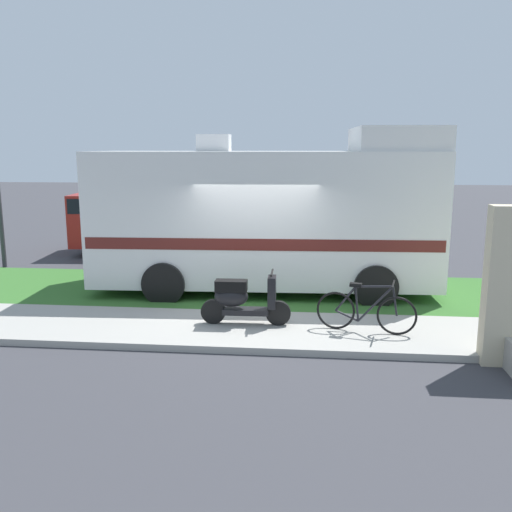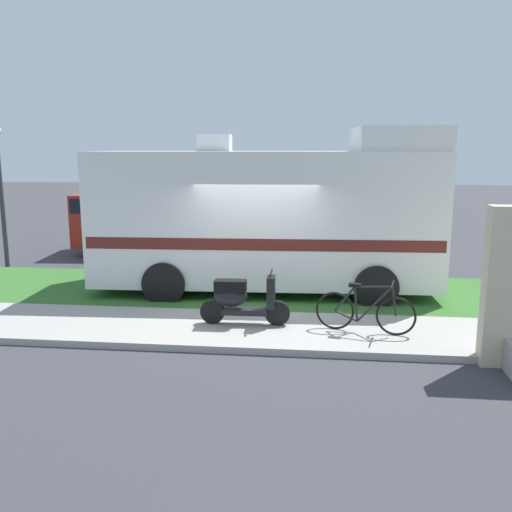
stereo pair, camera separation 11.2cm
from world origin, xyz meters
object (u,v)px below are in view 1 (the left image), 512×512
(pickup_truck_near, at_px, (141,221))
(pickup_truck_far, at_px, (276,212))
(bottle_green, at_px, (485,326))
(motorhome_rv, at_px, (270,216))
(scooter, at_px, (242,299))
(bicycle, at_px, (366,311))

(pickup_truck_near, relative_size, pickup_truck_far, 0.99)
(pickup_truck_near, xyz_separation_m, pickup_truck_far, (3.96, 3.30, -0.05))
(bottle_green, bearing_deg, motorhome_rv, 143.47)
(bottle_green, bearing_deg, pickup_truck_near, 138.74)
(motorhome_rv, xyz_separation_m, pickup_truck_far, (-0.35, 7.61, -0.81))
(motorhome_rv, relative_size, pickup_truck_near, 1.43)
(scooter, bearing_deg, pickup_truck_far, 90.42)
(motorhome_rv, distance_m, pickup_truck_far, 7.66)
(pickup_truck_near, xyz_separation_m, bottle_green, (8.19, -7.19, -0.73))
(motorhome_rv, bearing_deg, pickup_truck_far, 92.64)
(motorhome_rv, xyz_separation_m, scooter, (-0.28, -2.78, -1.15))
(motorhome_rv, relative_size, pickup_truck_far, 1.41)
(scooter, distance_m, pickup_truck_near, 8.18)
(bicycle, relative_size, bottle_green, 5.69)
(motorhome_rv, distance_m, bicycle, 3.74)
(motorhome_rv, bearing_deg, bottle_green, -36.53)
(scooter, height_order, bicycle, scooter)
(bicycle, xyz_separation_m, pickup_truck_near, (-6.18, 7.31, 0.48))
(scooter, height_order, pickup_truck_near, pickup_truck_near)
(pickup_truck_far, bearing_deg, scooter, -89.58)
(scooter, distance_m, bottle_green, 4.17)
(scooter, relative_size, pickup_truck_far, 0.30)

